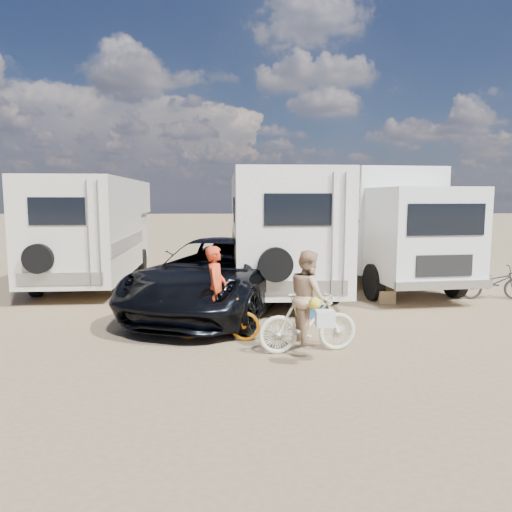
{
  "coord_description": "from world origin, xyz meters",
  "views": [
    {
      "loc": [
        -0.67,
        -7.49,
        2.62
      ],
      "look_at": [
        -0.35,
        3.28,
        1.3
      ],
      "focal_mm": 33.74,
      "sensor_mm": 36.0,
      "label": 1
    }
  ],
  "objects_px": {
    "rv_left": "(96,231)",
    "bike_woman": "(308,323)",
    "rider_woman": "(308,307)",
    "bike_parked": "(493,282)",
    "cooler": "(312,307)",
    "bike_man": "(216,317)",
    "box_truck": "(384,228)",
    "rv_main": "(277,230)",
    "dark_suv": "(220,275)",
    "crate": "(386,296)",
    "rider_man": "(216,298)"
  },
  "relations": [
    {
      "from": "rv_left",
      "to": "bike_woman",
      "type": "distance_m",
      "value": 9.02
    },
    {
      "from": "rider_woman",
      "to": "bike_parked",
      "type": "distance_m",
      "value": 6.78
    },
    {
      "from": "rv_left",
      "to": "cooler",
      "type": "height_order",
      "value": "rv_left"
    },
    {
      "from": "bike_man",
      "to": "box_truck",
      "type": "bearing_deg",
      "value": -33.21
    },
    {
      "from": "rv_main",
      "to": "dark_suv",
      "type": "relative_size",
      "value": 1.42
    },
    {
      "from": "rv_left",
      "to": "rider_woman",
      "type": "bearing_deg",
      "value": -54.28
    },
    {
      "from": "bike_woman",
      "to": "crate",
      "type": "distance_m",
      "value": 4.56
    },
    {
      "from": "rv_main",
      "to": "rv_left",
      "type": "xyz_separation_m",
      "value": [
        -5.53,
        0.67,
        -0.06
      ]
    },
    {
      "from": "bike_parked",
      "to": "rider_woman",
      "type": "bearing_deg",
      "value": 132.8
    },
    {
      "from": "dark_suv",
      "to": "rider_woman",
      "type": "bearing_deg",
      "value": -42.95
    },
    {
      "from": "rider_man",
      "to": "bike_man",
      "type": "bearing_deg",
      "value": 0.0
    },
    {
      "from": "rv_left",
      "to": "rider_man",
      "type": "bearing_deg",
      "value": -60.23
    },
    {
      "from": "dark_suv",
      "to": "crate",
      "type": "height_order",
      "value": "dark_suv"
    },
    {
      "from": "crate",
      "to": "dark_suv",
      "type": "bearing_deg",
      "value": -170.0
    },
    {
      "from": "rider_woman",
      "to": "bike_parked",
      "type": "relative_size",
      "value": 0.94
    },
    {
      "from": "bike_parked",
      "to": "rv_left",
      "type": "bearing_deg",
      "value": 80.62
    },
    {
      "from": "box_truck",
      "to": "bike_woman",
      "type": "height_order",
      "value": "box_truck"
    },
    {
      "from": "rider_woman",
      "to": "crate",
      "type": "bearing_deg",
      "value": -42.42
    },
    {
      "from": "rider_man",
      "to": "rider_woman",
      "type": "distance_m",
      "value": 1.76
    },
    {
      "from": "bike_man",
      "to": "rv_main",
      "type": "bearing_deg",
      "value": -7.88
    },
    {
      "from": "cooler",
      "to": "rider_man",
      "type": "bearing_deg",
      "value": -144.67
    },
    {
      "from": "box_truck",
      "to": "dark_suv",
      "type": "bearing_deg",
      "value": -153.21
    },
    {
      "from": "dark_suv",
      "to": "bike_man",
      "type": "bearing_deg",
      "value": -69.89
    },
    {
      "from": "rv_main",
      "to": "rv_left",
      "type": "height_order",
      "value": "rv_main"
    },
    {
      "from": "rider_woman",
      "to": "crate",
      "type": "relative_size",
      "value": 3.93
    },
    {
      "from": "rv_left",
      "to": "bike_man",
      "type": "distance_m",
      "value": 7.5
    },
    {
      "from": "rv_left",
      "to": "crate",
      "type": "xyz_separation_m",
      "value": [
        8.1,
        -3.18,
        -1.42
      ]
    },
    {
      "from": "rider_woman",
      "to": "bike_parked",
      "type": "xyz_separation_m",
      "value": [
        5.36,
        4.12,
        -0.35
      ]
    },
    {
      "from": "bike_woman",
      "to": "rv_main",
      "type": "bearing_deg",
      "value": -8.45
    },
    {
      "from": "bike_woman",
      "to": "rider_man",
      "type": "xyz_separation_m",
      "value": [
        -1.59,
        0.76,
        0.27
      ]
    },
    {
      "from": "box_truck",
      "to": "crate",
      "type": "distance_m",
      "value": 2.98
    },
    {
      "from": "rv_main",
      "to": "rider_woman",
      "type": "height_order",
      "value": "rv_main"
    },
    {
      "from": "rider_woman",
      "to": "box_truck",
      "type": "bearing_deg",
      "value": -35.64
    },
    {
      "from": "rider_man",
      "to": "rider_woman",
      "type": "height_order",
      "value": "rider_woman"
    },
    {
      "from": "bike_parked",
      "to": "cooler",
      "type": "bearing_deg",
      "value": 114.46
    },
    {
      "from": "crate",
      "to": "rider_woman",
      "type": "bearing_deg",
      "value": -123.22
    },
    {
      "from": "rv_left",
      "to": "crate",
      "type": "bearing_deg",
      "value": -24.49
    },
    {
      "from": "dark_suv",
      "to": "box_truck",
      "type": "bearing_deg",
      "value": 53.0
    },
    {
      "from": "box_truck",
      "to": "bike_parked",
      "type": "xyz_separation_m",
      "value": [
        2.25,
        -2.14,
        -1.29
      ]
    },
    {
      "from": "bike_man",
      "to": "bike_woman",
      "type": "distance_m",
      "value": 1.76
    },
    {
      "from": "cooler",
      "to": "crate",
      "type": "height_order",
      "value": "cooler"
    },
    {
      "from": "rv_main",
      "to": "rider_man",
      "type": "xyz_separation_m",
      "value": [
        -1.51,
        -5.56,
        -0.86
      ]
    },
    {
      "from": "rider_woman",
      "to": "rv_main",
      "type": "bearing_deg",
      "value": -8.45
    },
    {
      "from": "rv_left",
      "to": "rider_woman",
      "type": "relative_size",
      "value": 4.47
    },
    {
      "from": "bike_man",
      "to": "rider_man",
      "type": "distance_m",
      "value": 0.36
    },
    {
      "from": "dark_suv",
      "to": "bike_man",
      "type": "height_order",
      "value": "dark_suv"
    },
    {
      "from": "rv_main",
      "to": "bike_man",
      "type": "relative_size",
      "value": 5.27
    },
    {
      "from": "bike_woman",
      "to": "rider_woman",
      "type": "relative_size",
      "value": 1.09
    },
    {
      "from": "rv_main",
      "to": "crate",
      "type": "height_order",
      "value": "rv_main"
    },
    {
      "from": "bike_parked",
      "to": "crate",
      "type": "distance_m",
      "value": 2.9
    }
  ]
}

